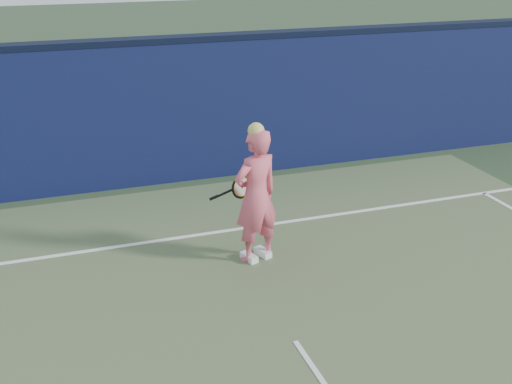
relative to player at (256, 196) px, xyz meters
name	(u,v)px	position (x,y,z in m)	size (l,w,h in m)	color
backstop_wall	(181,112)	(-0.23, 3.47, 0.30)	(24.00, 0.40, 2.50)	#0C1535
wall_cap	(177,39)	(-0.23, 3.47, 1.60)	(24.00, 0.42, 0.10)	black
player	(256,196)	(0.00, 0.00, 0.00)	(0.80, 0.64, 1.97)	#DE566C
racket	(240,188)	(-0.11, 0.38, -0.01)	(0.65, 0.16, 0.34)	black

